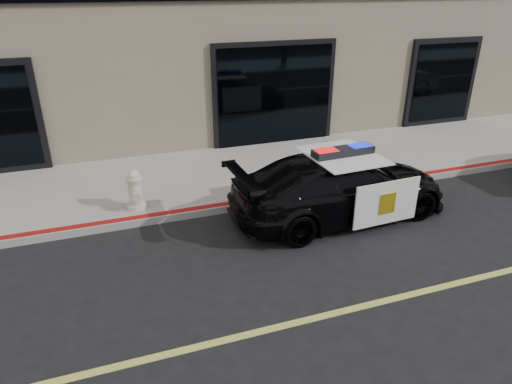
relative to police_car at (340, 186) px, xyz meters
name	(u,v)px	position (x,y,z in m)	size (l,w,h in m)	color
ground	(489,276)	(1.29, -2.64, -0.64)	(120.00, 120.00, 0.00)	black
sidewalk_n	(334,160)	(1.29, 2.61, -0.57)	(60.00, 3.50, 0.15)	gray
police_car	(340,186)	(0.00, 0.00, 0.00)	(2.25, 4.55, 1.44)	black
fire_hydrant	(135,190)	(-3.79, 1.35, -0.11)	(0.38, 0.52, 0.83)	beige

